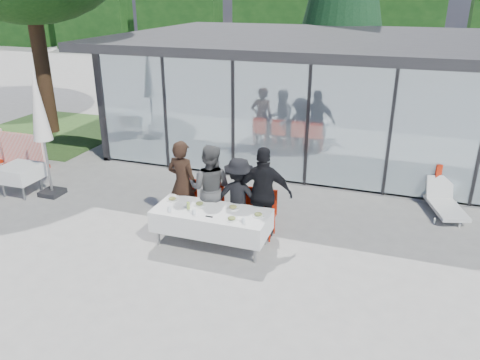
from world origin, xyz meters
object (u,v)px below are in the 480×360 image
Objects in this scene: diner_c at (239,197)px; juice_bottle at (188,206)px; dining_table at (212,220)px; diner_chair_b at (213,203)px; plate_a at (172,199)px; diner_chair_d at (265,211)px; folded_eyeglasses at (209,217)px; diner_a at (183,184)px; plate_extra at (232,219)px; plate_b at (199,204)px; spare_chair_b at (440,180)px; spare_table_left at (20,173)px; plate_d at (258,215)px; market_umbrella at (40,116)px; diner_b at (210,188)px; plate_c at (233,207)px; diner_chair_a at (186,199)px; lounger at (444,202)px; diner_d at (264,194)px; diner_chair_c at (241,207)px.

diner_c is 11.23× the size of juice_bottle.
diner_chair_b reaches higher than dining_table.
diner_c is 1.35m from plate_a.
folded_eyeglasses is at bearing -128.22° from diner_chair_d.
plate_extra is at bearing 156.47° from diner_a.
spare_chair_b reaches higher than plate_b.
folded_eyeglasses is 0.16× the size of spare_table_left.
plate_d reaches higher than folded_eyeglasses.
market_umbrella reaches higher than juice_bottle.
diner_c is 11.74× the size of folded_eyeglasses.
juice_bottle reaches higher than dining_table.
diner_chair_b is 1.13× the size of spare_table_left.
diner_b reaches higher than plate_extra.
plate_a is 1.00× the size of plate_b.
plate_c is 1.58× the size of juice_bottle.
diner_a reaches higher than diner_chair_b.
diner_c is at bearing -5.46° from diner_chair_a.
plate_d is 4.64m from lounger.
plate_c is at bearing 142.90° from diner_b.
plate_d is at bearing -29.40° from diner_chair_b.
diner_b is 12.67× the size of juice_bottle.
plate_c is at bearing -138.72° from spare_chair_b.
diner_chair_b reaches higher than plate_a.
lounger is at bearing -154.68° from diner_d.
lounger is at bearing 33.13° from juice_bottle.
diner_chair_b is 0.70m from diner_c.
diner_chair_c reaches higher than plate_extra.
dining_table is at bearing 10.79° from juice_bottle.
spare_chair_b is at bearing 41.28° from plate_c.
diner_chair_b is at bearing 86.83° from plate_b.
market_umbrella is at bearing 169.28° from plate_b.
diner_chair_d reaches higher than lounger.
diner_chair_b is at bearing 110.49° from dining_table.
market_umbrella is at bearing 3.11° from diner_a.
diner_chair_b is 4.22× the size of plate_b.
juice_bottle reaches higher than plate_a.
market_umbrella is at bearing -163.20° from spare_chair_b.
diner_chair_c is at bearing 130.56° from plate_d.
diner_a is 1.67m from plate_extra.
diner_d reaches higher than folded_eyeglasses.
dining_table is 5.42m from spare_table_left.
lounger is at bearing 35.32° from plate_c.
dining_table is 0.77m from diner_c.
plate_a is 0.16× the size of lounger.
plate_b is (-0.03, -0.48, -0.15)m from diner_b.
dining_table is 5.67m from spare_chair_b.
spare_table_left is (-6.29, 0.71, -0.22)m from plate_d.
diner_chair_d reaches higher than dining_table.
plate_b is 5.82m from spare_chair_b.
diner_chair_c is 0.92m from plate_b.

